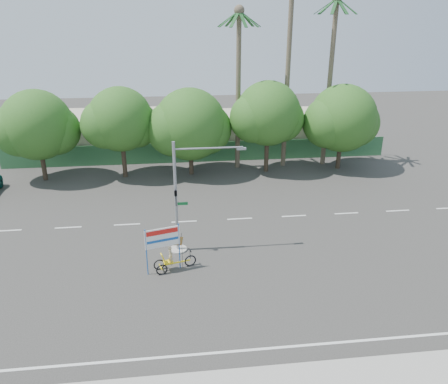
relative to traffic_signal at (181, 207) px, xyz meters
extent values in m
plane|color=#33302D|center=(2.20, -3.98, -2.92)|extent=(120.00, 120.00, 0.00)
cube|color=#336B3D|center=(2.20, 17.52, -1.92)|extent=(38.00, 0.08, 2.00)
cube|color=beige|center=(-7.80, 22.02, -0.92)|extent=(12.00, 8.00, 4.00)
cube|color=beige|center=(10.20, 22.02, -1.12)|extent=(14.00, 8.00, 3.60)
cylinder|color=#473828|center=(-11.80, 14.02, -1.16)|extent=(0.40, 0.40, 3.52)
sphere|color=#1A4D16|center=(-11.80, 14.02, 2.04)|extent=(6.00, 6.00, 6.00)
sphere|color=#1A4D16|center=(-10.45, 14.32, 1.48)|extent=(4.32, 4.32, 4.32)
sphere|color=#1A4D16|center=(-13.15, 13.77, 1.72)|extent=(4.56, 4.56, 4.56)
cylinder|color=#473828|center=(-4.80, 14.02, -1.05)|extent=(0.40, 0.40, 3.74)
sphere|color=#1A4D16|center=(-4.80, 14.02, 2.35)|extent=(5.60, 5.60, 5.60)
sphere|color=#1A4D16|center=(-3.54, 14.32, 1.76)|extent=(4.03, 4.03, 4.03)
sphere|color=#1A4D16|center=(-6.06, 13.77, 2.01)|extent=(4.26, 4.26, 4.26)
cylinder|color=#473828|center=(1.20, 14.02, -1.27)|extent=(0.40, 0.40, 3.30)
sphere|color=#1A4D16|center=(1.20, 14.02, 1.73)|extent=(6.40, 6.40, 6.40)
sphere|color=#1A4D16|center=(2.64, 14.32, 1.21)|extent=(4.61, 4.61, 4.61)
sphere|color=#1A4D16|center=(-0.24, 13.77, 1.43)|extent=(4.86, 4.86, 4.86)
cylinder|color=#473828|center=(8.20, 14.02, -0.98)|extent=(0.40, 0.40, 3.87)
sphere|color=#1A4D16|center=(8.20, 14.02, 2.54)|extent=(5.80, 5.80, 5.80)
sphere|color=#1A4D16|center=(9.50, 14.32, 1.92)|extent=(4.18, 4.18, 4.18)
sphere|color=#1A4D16|center=(6.89, 13.77, 2.19)|extent=(4.41, 4.41, 4.41)
cylinder|color=#473828|center=(15.20, 14.02, -1.20)|extent=(0.40, 0.40, 3.43)
sphere|color=#1A4D16|center=(15.20, 14.02, 1.92)|extent=(6.20, 6.20, 6.20)
sphere|color=#1A4D16|center=(16.59, 14.32, 1.37)|extent=(4.46, 4.46, 4.46)
sphere|color=#1A4D16|center=(13.80, 13.77, 1.61)|extent=(4.71, 4.71, 4.71)
cylinder|color=#70604C|center=(10.20, 15.52, 5.58)|extent=(0.44, 0.44, 17.00)
cylinder|color=#70604C|center=(14.20, 15.52, 4.58)|extent=(0.44, 0.44, 15.00)
cube|color=#1C4C21|center=(15.14, 15.52, 11.42)|extent=(1.91, 0.28, 1.36)
cube|color=#1C4C21|center=(14.92, 16.12, 11.42)|extent=(1.65, 1.44, 1.36)
cube|color=#1C4C21|center=(14.36, 16.44, 11.42)|extent=(0.61, 1.93, 1.36)
cube|color=#1C4C21|center=(13.73, 16.33, 11.42)|extent=(1.20, 1.80, 1.36)
cube|color=#1C4C21|center=(13.31, 15.84, 11.42)|extent=(1.89, 0.92, 1.36)
cube|color=#1C4C21|center=(13.31, 15.19, 11.42)|extent=(1.89, 0.92, 1.36)
cube|color=#1C4C21|center=(13.73, 14.70, 11.42)|extent=(1.20, 1.80, 1.36)
cube|color=#1C4C21|center=(14.36, 14.59, 11.42)|extent=(0.61, 1.93, 1.36)
cube|color=#1C4C21|center=(14.92, 14.91, 11.42)|extent=(1.65, 1.44, 1.36)
cylinder|color=#70604C|center=(5.70, 15.52, 4.08)|extent=(0.44, 0.44, 14.00)
sphere|color=#70604C|center=(5.70, 15.52, 11.08)|extent=(0.90, 0.90, 0.90)
cube|color=#1C4C21|center=(6.64, 15.52, 10.42)|extent=(1.91, 0.28, 1.36)
cube|color=#1C4C21|center=(6.42, 16.12, 10.42)|extent=(1.65, 1.44, 1.36)
cube|color=#1C4C21|center=(5.86, 16.44, 10.42)|extent=(0.61, 1.93, 1.36)
cube|color=#1C4C21|center=(5.23, 16.33, 10.42)|extent=(1.20, 1.80, 1.36)
cube|color=#1C4C21|center=(4.81, 15.84, 10.42)|extent=(1.89, 0.92, 1.36)
cube|color=#1C4C21|center=(4.81, 15.19, 10.42)|extent=(1.89, 0.92, 1.36)
cube|color=#1C4C21|center=(5.23, 14.70, 10.42)|extent=(1.20, 1.80, 1.36)
cube|color=#1C4C21|center=(5.86, 14.59, 10.42)|extent=(0.61, 1.93, 1.36)
cube|color=#1C4C21|center=(6.42, 14.91, 10.42)|extent=(1.65, 1.44, 1.36)
cylinder|color=gray|center=(-0.30, 0.02, -2.87)|extent=(1.10, 1.10, 0.10)
cylinder|color=gray|center=(-0.30, 0.02, 0.58)|extent=(0.18, 0.18, 7.00)
cylinder|color=gray|center=(1.70, 0.02, 3.63)|extent=(4.00, 0.10, 0.10)
cube|color=gray|center=(3.60, 0.02, 3.53)|extent=(0.55, 0.20, 0.12)
imported|color=black|center=(-0.30, -0.20, 0.68)|extent=(0.16, 0.20, 1.00)
cube|color=#14662D|center=(0.05, 0.02, 0.23)|extent=(0.70, 0.04, 0.18)
torus|color=black|center=(0.38, -1.88, -2.60)|extent=(0.71, 0.27, 0.71)
torus|color=black|center=(-1.42, -2.08, -2.62)|extent=(0.66, 0.25, 0.67)
torus|color=black|center=(-1.27, -2.64, -2.62)|extent=(0.66, 0.25, 0.67)
cube|color=yellow|center=(-0.48, -2.12, -2.54)|extent=(1.74, 0.54, 0.06)
cube|color=yellow|center=(-1.34, -2.36, -2.60)|extent=(0.23, 0.62, 0.05)
cube|color=yellow|center=(-0.89, -2.23, -2.39)|extent=(0.62, 0.57, 0.06)
cube|color=yellow|center=(-1.16, -2.31, -2.10)|extent=(0.35, 0.49, 0.57)
cylinder|color=black|center=(0.38, -1.88, -2.18)|extent=(0.04, 0.04, 0.58)
cube|color=black|center=(0.38, -1.88, -1.90)|extent=(0.17, 0.47, 0.04)
imported|color=#CCB284|center=(-0.74, -2.19, -1.99)|extent=(0.37, 0.47, 1.14)
cylinder|color=blue|center=(-2.05, -2.56, -1.50)|extent=(0.07, 0.07, 2.84)
cylinder|color=blue|center=(-0.23, -2.05, -1.50)|extent=(0.07, 0.07, 2.84)
cube|color=white|center=(-1.14, -2.30, -0.76)|extent=(1.94, 0.59, 1.16)
cube|color=red|center=(-1.13, -2.34, -0.40)|extent=(1.73, 0.49, 0.27)
cube|color=blue|center=(-1.13, -2.34, -0.92)|extent=(1.73, 0.49, 0.15)
cylinder|color=black|center=(-0.08, -2.01, -1.82)|extent=(0.03, 0.03, 2.21)
cube|color=red|center=(-0.43, -2.11, -1.13)|extent=(0.90, 0.27, 0.69)
camera|label=1|loc=(-0.23, -24.06, 10.74)|focal=35.00mm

